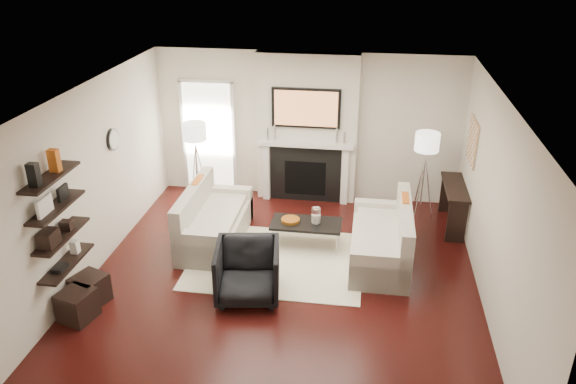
# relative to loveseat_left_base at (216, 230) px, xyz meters

# --- Properties ---
(room_envelope) EXTENTS (6.00, 6.00, 6.00)m
(room_envelope) POSITION_rel_loveseat_left_base_xyz_m (1.24, -1.01, 1.14)
(room_envelope) COLOR black
(room_envelope) RESTS_ON ground
(chimney_breast) EXTENTS (1.80, 0.25, 2.70)m
(chimney_breast) POSITION_rel_loveseat_left_base_xyz_m (1.24, 1.86, 1.14)
(chimney_breast) COLOR silver
(chimney_breast) RESTS_ON floor
(fireplace_surround) EXTENTS (1.30, 0.02, 1.04)m
(fireplace_surround) POSITION_rel_loveseat_left_base_xyz_m (1.24, 1.73, 0.31)
(fireplace_surround) COLOR black
(fireplace_surround) RESTS_ON floor
(firebox) EXTENTS (0.75, 0.02, 0.65)m
(firebox) POSITION_rel_loveseat_left_base_xyz_m (1.24, 1.72, 0.24)
(firebox) COLOR black
(firebox) RESTS_ON floor
(mantel_pilaster_l) EXTENTS (0.12, 0.08, 1.10)m
(mantel_pilaster_l) POSITION_rel_loveseat_left_base_xyz_m (0.52, 1.70, 0.34)
(mantel_pilaster_l) COLOR white
(mantel_pilaster_l) RESTS_ON floor
(mantel_pilaster_r) EXTENTS (0.12, 0.08, 1.10)m
(mantel_pilaster_r) POSITION_rel_loveseat_left_base_xyz_m (1.96, 1.70, 0.34)
(mantel_pilaster_r) COLOR white
(mantel_pilaster_r) RESTS_ON floor
(mantel_shelf) EXTENTS (1.70, 0.18, 0.07)m
(mantel_shelf) POSITION_rel_loveseat_left_base_xyz_m (1.24, 1.68, 0.91)
(mantel_shelf) COLOR white
(mantel_shelf) RESTS_ON chimney_breast
(tv_body) EXTENTS (1.20, 0.06, 0.70)m
(tv_body) POSITION_rel_loveseat_left_base_xyz_m (1.24, 1.70, 1.57)
(tv_body) COLOR black
(tv_body) RESTS_ON chimney_breast
(tv_screen) EXTENTS (1.10, 0.00, 0.62)m
(tv_screen) POSITION_rel_loveseat_left_base_xyz_m (1.24, 1.67, 1.57)
(tv_screen) COLOR #BF723F
(tv_screen) RESTS_ON tv_body
(candlestick_l_tall) EXTENTS (0.04, 0.04, 0.30)m
(candlestick_l_tall) POSITION_rel_loveseat_left_base_xyz_m (0.69, 1.69, 1.09)
(candlestick_l_tall) COLOR silver
(candlestick_l_tall) RESTS_ON mantel_shelf
(candlestick_l_short) EXTENTS (0.04, 0.04, 0.24)m
(candlestick_l_short) POSITION_rel_loveseat_left_base_xyz_m (0.56, 1.69, 1.06)
(candlestick_l_short) COLOR silver
(candlestick_l_short) RESTS_ON mantel_shelf
(candlestick_r_tall) EXTENTS (0.04, 0.04, 0.30)m
(candlestick_r_tall) POSITION_rel_loveseat_left_base_xyz_m (1.79, 1.69, 1.09)
(candlestick_r_tall) COLOR silver
(candlestick_r_tall) RESTS_ON mantel_shelf
(candlestick_r_short) EXTENTS (0.04, 0.04, 0.24)m
(candlestick_r_short) POSITION_rel_loveseat_left_base_xyz_m (1.92, 1.69, 1.06)
(candlestick_r_short) COLOR silver
(candlestick_r_short) RESTS_ON mantel_shelf
(hallway_panel) EXTENTS (0.90, 0.02, 2.10)m
(hallway_panel) POSITION_rel_loveseat_left_base_xyz_m (-0.61, 1.97, 0.84)
(hallway_panel) COLOR white
(hallway_panel) RESTS_ON floor
(door_trim_l) EXTENTS (0.06, 0.06, 2.16)m
(door_trim_l) POSITION_rel_loveseat_left_base_xyz_m (-1.09, 1.95, 0.84)
(door_trim_l) COLOR white
(door_trim_l) RESTS_ON floor
(door_trim_r) EXTENTS (0.06, 0.06, 2.16)m
(door_trim_r) POSITION_rel_loveseat_left_base_xyz_m (-0.13, 1.95, 0.84)
(door_trim_r) COLOR white
(door_trim_r) RESTS_ON floor
(door_trim_top) EXTENTS (1.02, 0.06, 0.06)m
(door_trim_top) POSITION_rel_loveseat_left_base_xyz_m (-0.61, 1.95, 1.92)
(door_trim_top) COLOR white
(door_trim_top) RESTS_ON wall_back
(rug) EXTENTS (2.60, 2.00, 0.01)m
(rug) POSITION_rel_loveseat_left_base_xyz_m (1.07, -0.45, -0.20)
(rug) COLOR #EEE2C3
(rug) RESTS_ON floor
(loveseat_left_base) EXTENTS (0.85, 1.80, 0.42)m
(loveseat_left_base) POSITION_rel_loveseat_left_base_xyz_m (0.00, 0.00, 0.00)
(loveseat_left_base) COLOR beige
(loveseat_left_base) RESTS_ON floor
(loveseat_left_back) EXTENTS (0.18, 1.80, 0.80)m
(loveseat_left_back) POSITION_rel_loveseat_left_base_xyz_m (-0.33, 0.00, 0.32)
(loveseat_left_back) COLOR beige
(loveseat_left_back) RESTS_ON floor
(loveseat_left_arm_n) EXTENTS (0.85, 0.18, 0.60)m
(loveseat_left_arm_n) POSITION_rel_loveseat_left_base_xyz_m (0.00, -0.81, 0.09)
(loveseat_left_arm_n) COLOR beige
(loveseat_left_arm_n) RESTS_ON floor
(loveseat_left_arm_s) EXTENTS (0.85, 0.18, 0.60)m
(loveseat_left_arm_s) POSITION_rel_loveseat_left_base_xyz_m (0.00, 0.81, 0.09)
(loveseat_left_arm_s) COLOR beige
(loveseat_left_arm_s) RESTS_ON floor
(loveseat_left_cushion) EXTENTS (0.63, 1.44, 0.10)m
(loveseat_left_cushion) POSITION_rel_loveseat_left_base_xyz_m (0.05, 0.00, 0.26)
(loveseat_left_cushion) COLOR beige
(loveseat_left_cushion) RESTS_ON loveseat_left_base
(pillow_left_orange) EXTENTS (0.10, 0.42, 0.42)m
(pillow_left_orange) POSITION_rel_loveseat_left_base_xyz_m (-0.33, 0.30, 0.52)
(pillow_left_orange) COLOR #BA5816
(pillow_left_orange) RESTS_ON loveseat_left_cushion
(pillow_left_charcoal) EXTENTS (0.10, 0.40, 0.40)m
(pillow_left_charcoal) POSITION_rel_loveseat_left_base_xyz_m (-0.33, -0.30, 0.51)
(pillow_left_charcoal) COLOR black
(pillow_left_charcoal) RESTS_ON loveseat_left_cushion
(loveseat_right_base) EXTENTS (0.85, 1.80, 0.42)m
(loveseat_right_base) POSITION_rel_loveseat_left_base_xyz_m (2.61, -0.19, 0.00)
(loveseat_right_base) COLOR beige
(loveseat_right_base) RESTS_ON floor
(loveseat_right_back) EXTENTS (0.18, 1.80, 0.80)m
(loveseat_right_back) POSITION_rel_loveseat_left_base_xyz_m (2.94, -0.19, 0.32)
(loveseat_right_back) COLOR beige
(loveseat_right_back) RESTS_ON floor
(loveseat_right_arm_n) EXTENTS (0.85, 0.18, 0.60)m
(loveseat_right_arm_n) POSITION_rel_loveseat_left_base_xyz_m (2.61, -1.00, 0.09)
(loveseat_right_arm_n) COLOR beige
(loveseat_right_arm_n) RESTS_ON floor
(loveseat_right_arm_s) EXTENTS (0.85, 0.18, 0.60)m
(loveseat_right_arm_s) POSITION_rel_loveseat_left_base_xyz_m (2.61, 0.62, 0.09)
(loveseat_right_arm_s) COLOR beige
(loveseat_right_arm_s) RESTS_ON floor
(loveseat_right_cushion) EXTENTS (0.63, 1.44, 0.10)m
(loveseat_right_cushion) POSITION_rel_loveseat_left_base_xyz_m (2.56, -0.19, 0.26)
(loveseat_right_cushion) COLOR beige
(loveseat_right_cushion) RESTS_ON loveseat_right_base
(pillow_right_orange) EXTENTS (0.10, 0.42, 0.42)m
(pillow_right_orange) POSITION_rel_loveseat_left_base_xyz_m (2.94, 0.11, 0.52)
(pillow_right_orange) COLOR #BA5816
(pillow_right_orange) RESTS_ON loveseat_right_cushion
(pillow_right_charcoal) EXTENTS (0.10, 0.40, 0.40)m
(pillow_right_charcoal) POSITION_rel_loveseat_left_base_xyz_m (2.94, -0.49, 0.51)
(pillow_right_charcoal) COLOR black
(pillow_right_charcoal) RESTS_ON loveseat_right_cushion
(coffee_table) EXTENTS (1.10, 0.55, 0.04)m
(coffee_table) POSITION_rel_loveseat_left_base_xyz_m (1.46, 0.06, 0.19)
(coffee_table) COLOR black
(coffee_table) RESTS_ON floor
(coffee_leg_nw) EXTENTS (0.02, 0.02, 0.38)m
(coffee_leg_nw) POSITION_rel_loveseat_left_base_xyz_m (0.96, -0.16, -0.02)
(coffee_leg_nw) COLOR silver
(coffee_leg_nw) RESTS_ON floor
(coffee_leg_ne) EXTENTS (0.02, 0.02, 0.38)m
(coffee_leg_ne) POSITION_rel_loveseat_left_base_xyz_m (1.96, -0.16, -0.02)
(coffee_leg_ne) COLOR silver
(coffee_leg_ne) RESTS_ON floor
(coffee_leg_sw) EXTENTS (0.02, 0.02, 0.38)m
(coffee_leg_sw) POSITION_rel_loveseat_left_base_xyz_m (0.96, 0.28, -0.02)
(coffee_leg_sw) COLOR silver
(coffee_leg_sw) RESTS_ON floor
(coffee_leg_se) EXTENTS (0.02, 0.02, 0.38)m
(coffee_leg_se) POSITION_rel_loveseat_left_base_xyz_m (1.96, 0.28, -0.02)
(coffee_leg_se) COLOR silver
(coffee_leg_se) RESTS_ON floor
(hurricane_glass) EXTENTS (0.14, 0.14, 0.25)m
(hurricane_glass) POSITION_rel_loveseat_left_base_xyz_m (1.61, 0.06, 0.35)
(hurricane_glass) COLOR white
(hurricane_glass) RESTS_ON coffee_table
(hurricane_candle) EXTENTS (0.10, 0.10, 0.15)m
(hurricane_candle) POSITION_rel_loveseat_left_base_xyz_m (1.61, 0.06, 0.29)
(hurricane_candle) COLOR white
(hurricane_candle) RESTS_ON coffee_table
(copper_bowl) EXTENTS (0.29, 0.29, 0.05)m
(copper_bowl) POSITION_rel_loveseat_left_base_xyz_m (1.21, 0.06, 0.24)
(copper_bowl) COLOR #B3681D
(copper_bowl) RESTS_ON coffee_table
(armchair) EXTENTS (0.95, 0.90, 0.87)m
(armchair) POSITION_rel_loveseat_left_base_xyz_m (0.83, -1.41, 0.22)
(armchair) COLOR black
(armchair) RESTS_ON floor
(lamp_left_post) EXTENTS (0.02, 0.02, 1.20)m
(lamp_left_post) POSITION_rel_loveseat_left_base_xyz_m (-0.61, 1.14, 0.39)
(lamp_left_post) COLOR silver
(lamp_left_post) RESTS_ON floor
(lamp_left_shade) EXTENTS (0.40, 0.40, 0.30)m
(lamp_left_shade) POSITION_rel_loveseat_left_base_xyz_m (-0.61, 1.14, 1.24)
(lamp_left_shade) COLOR white
(lamp_left_shade) RESTS_ON lamp_left_post
(lamp_left_leg_a) EXTENTS (0.25, 0.02, 1.23)m
(lamp_left_leg_a) POSITION_rel_loveseat_left_base_xyz_m (-0.50, 1.14, 0.39)
(lamp_left_leg_a) COLOR silver
(lamp_left_leg_a) RESTS_ON floor
(lamp_left_leg_b) EXTENTS (0.14, 0.22, 1.23)m
(lamp_left_leg_b) POSITION_rel_loveseat_left_base_xyz_m (-0.67, 1.24, 0.39)
(lamp_left_leg_b) COLOR silver
(lamp_left_leg_b) RESTS_ON floor
(lamp_left_leg_c) EXTENTS (0.14, 0.22, 1.23)m
(lamp_left_leg_c) POSITION_rel_loveseat_left_base_xyz_m (-0.67, 1.05, 0.39)
(lamp_left_leg_c) COLOR silver
(lamp_left_leg_c) RESTS_ON floor
(lamp_right_post) EXTENTS (0.02, 0.02, 1.20)m
(lamp_right_post) POSITION_rel_loveseat_left_base_xyz_m (3.29, 1.20, 0.39)
(lamp_right_post) COLOR silver
(lamp_right_post) RESTS_ON floor
(lamp_right_shade) EXTENTS (0.40, 0.40, 0.30)m
(lamp_right_shade) POSITION_rel_loveseat_left_base_xyz_m (3.29, 1.20, 1.24)
(lamp_right_shade) COLOR white
(lamp_right_shade) RESTS_ON lamp_right_post
(lamp_right_leg_a) EXTENTS (0.25, 0.02, 1.23)m
(lamp_right_leg_a) POSITION_rel_loveseat_left_base_xyz_m (3.40, 1.20, 0.39)
(lamp_right_leg_a) COLOR silver
(lamp_right_leg_a) RESTS_ON floor
(lamp_right_leg_b) EXTENTS (0.14, 0.22, 1.23)m
(lamp_right_leg_b) POSITION_rel_loveseat_left_base_xyz_m (3.23, 1.30, 0.39)
(lamp_right_leg_b) COLOR silver
(lamp_right_leg_b) RESTS_ON floor
(lamp_right_leg_c) EXTENTS (0.14, 0.22, 1.23)m
(lamp_right_leg_c) POSITION_rel_loveseat_left_base_xyz_m (3.23, 1.11, 0.39)
(lamp_right_leg_c) COLOR silver
(lamp_right_leg_c) RESTS_ON floor
(console_top) EXTENTS (0.35, 1.20, 0.04)m
(console_top) POSITION_rel_loveseat_left_base_xyz_m (3.81, 1.09, 0.52)
(console_top) COLOR black
(console_top) RESTS_ON floor
(console_leg_n) EXTENTS (0.30, 0.04, 0.71)m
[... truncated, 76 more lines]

